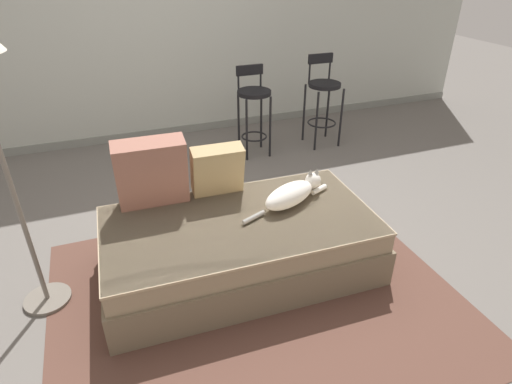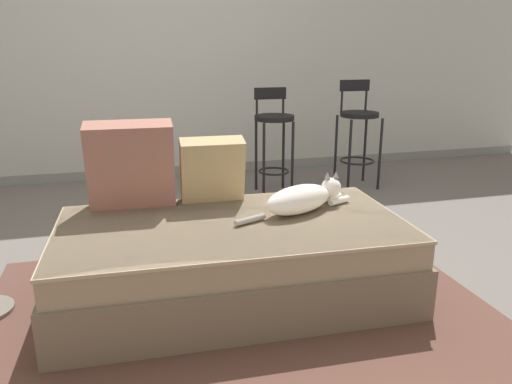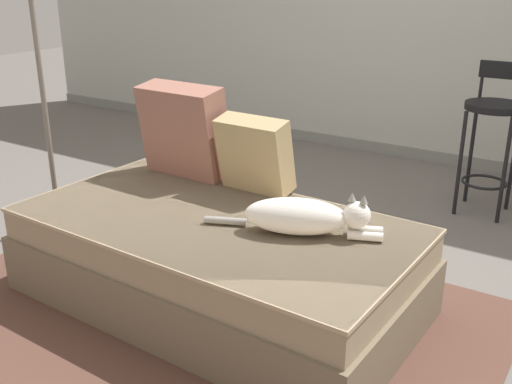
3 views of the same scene
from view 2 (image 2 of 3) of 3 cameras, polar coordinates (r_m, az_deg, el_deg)
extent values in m
plane|color=#66605B|center=(3.04, -4.24, -8.19)|extent=(16.00, 16.00, 0.00)
cube|color=#B7BCB2|center=(4.99, -9.67, 16.75)|extent=(8.00, 0.10, 2.60)
cube|color=gray|center=(5.08, -8.92, 2.48)|extent=(8.00, 0.02, 0.09)
cube|color=brown|center=(2.43, -1.02, -14.86)|extent=(2.46, 2.04, 0.01)
cube|color=#766750|center=(2.63, -2.64, -9.17)|extent=(1.79, 1.00, 0.26)
cube|color=#9E896B|center=(2.54, -2.70, -5.04)|extent=(1.75, 0.96, 0.15)
cube|color=tan|center=(2.52, -2.72, -3.67)|extent=(1.76, 0.97, 0.02)
cube|color=#936051|center=(2.77, -14.12, 3.05)|extent=(0.46, 0.24, 0.48)
cube|color=tan|center=(2.81, -5.03, 2.57)|extent=(0.36, 0.21, 0.37)
ellipsoid|color=white|center=(2.64, 4.90, -0.86)|extent=(0.45, 0.32, 0.15)
sphere|color=white|center=(2.80, 8.58, 0.50)|extent=(0.11, 0.11, 0.11)
cone|color=gray|center=(2.77, 8.17, 1.91)|extent=(0.03, 0.03, 0.04)
cone|color=gray|center=(2.79, 9.12, 1.98)|extent=(0.03, 0.03, 0.04)
cylinder|color=white|center=(2.83, 9.47, -0.97)|extent=(0.14, 0.09, 0.04)
cylinder|color=white|center=(2.87, 8.60, -0.68)|extent=(0.14, 0.09, 0.04)
cylinder|color=gray|center=(2.50, -0.69, -3.17)|extent=(0.18, 0.10, 0.03)
cylinder|color=black|center=(4.20, 0.90, 3.56)|extent=(0.02, 0.02, 0.64)
cylinder|color=black|center=(4.27, 4.19, 3.75)|extent=(0.02, 0.02, 0.64)
cylinder|color=black|center=(4.44, 0.01, 4.28)|extent=(0.02, 0.02, 0.64)
cylinder|color=black|center=(4.51, 3.14, 4.46)|extent=(0.02, 0.02, 0.64)
torus|color=black|center=(4.38, 2.04, 2.39)|extent=(0.27, 0.27, 0.02)
cylinder|color=black|center=(4.29, 2.11, 8.48)|extent=(0.34, 0.34, 0.04)
cylinder|color=black|center=(4.37, 0.09, 9.79)|extent=(0.02, 0.02, 0.21)
cylinder|color=black|center=(4.44, 3.13, 9.87)|extent=(0.02, 0.02, 0.21)
cube|color=black|center=(4.39, 1.63, 11.21)|extent=(0.28, 0.03, 0.10)
cylinder|color=black|center=(4.45, 10.63, 4.03)|extent=(0.02, 0.02, 0.64)
cylinder|color=black|center=(4.58, 13.99, 4.18)|extent=(0.02, 0.02, 0.64)
cylinder|color=black|center=(4.71, 9.10, 4.80)|extent=(0.02, 0.02, 0.64)
cylinder|color=black|center=(4.84, 12.32, 4.94)|extent=(0.02, 0.02, 0.64)
torus|color=black|center=(4.66, 11.46, 3.52)|extent=(0.31, 0.31, 0.02)
cylinder|color=black|center=(4.59, 11.76, 8.68)|extent=(0.34, 0.34, 0.04)
cylinder|color=black|center=(4.64, 9.77, 10.26)|extent=(0.02, 0.02, 0.26)
cylinder|color=black|center=(4.74, 12.46, 10.25)|extent=(0.02, 0.02, 0.26)
cube|color=black|center=(4.68, 11.22, 11.86)|extent=(0.28, 0.03, 0.10)
camera|label=1|loc=(0.70, -115.14, 67.43)|focal=30.00mm
camera|label=3|loc=(1.98, 65.42, 11.56)|focal=42.00mm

